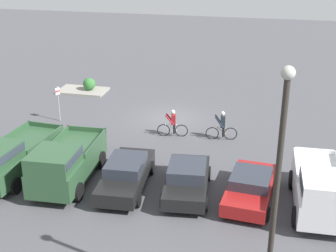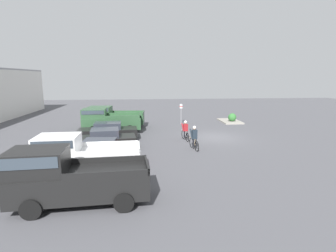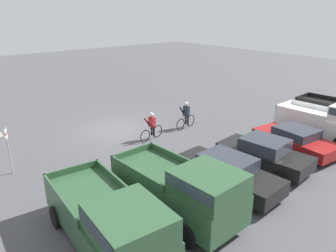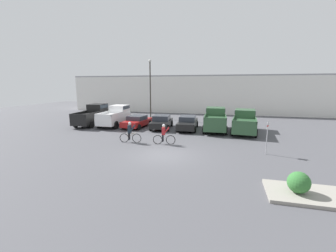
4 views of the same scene
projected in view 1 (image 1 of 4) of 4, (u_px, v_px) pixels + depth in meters
ground_plane at (170, 118)px, 29.67m from camera, size 80.00×80.00×0.00m
pickup_truck_1 at (320, 189)px, 19.17m from camera, size 2.26×5.05×2.24m
sedan_0 at (250, 187)px, 20.32m from camera, size 2.32×4.44×1.30m
sedan_1 at (187, 179)px, 20.85m from camera, size 2.34×4.44×1.43m
sedan_2 at (126, 174)px, 21.30m from camera, size 2.17×4.80×1.43m
pickup_truck_2 at (65, 162)px, 21.38m from camera, size 2.45×5.28×2.24m
pickup_truck_3 at (10, 157)px, 22.08m from camera, size 2.61×5.70×2.12m
cyclist_0 at (173, 123)px, 26.76m from camera, size 1.76×0.52×1.64m
cyclist_1 at (222, 126)px, 26.31m from camera, size 1.78×0.52×1.72m
fire_lane_sign at (58, 100)px, 28.74m from camera, size 0.17×0.27×2.27m
lamppost at (276, 190)px, 12.34m from camera, size 0.36×0.36×7.95m
curb_island at (83, 91)px, 34.67m from camera, size 3.54×2.09×0.15m
shrub at (89, 84)px, 34.42m from camera, size 0.91×0.91×0.91m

